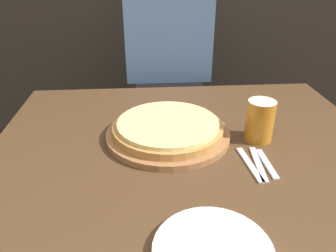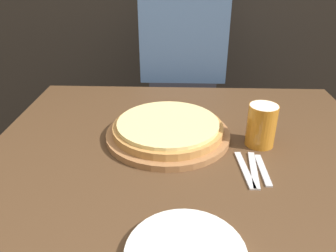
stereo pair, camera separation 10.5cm
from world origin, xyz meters
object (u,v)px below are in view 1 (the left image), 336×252
object	(u,v)px
dinner_plate	(213,252)
spoon	(267,164)
dinner_knife	(258,164)
fork	(250,164)
pizza_on_board	(168,130)
beer_glass	(260,119)
diner_person	(168,88)

from	to	relation	value
dinner_plate	spoon	size ratio (longest dim) A/B	1.63
dinner_knife	spoon	bearing A→B (deg)	-0.00
dinner_plate	dinner_knife	distance (m)	0.36
fork	spoon	size ratio (longest dim) A/B	1.18
pizza_on_board	beer_glass	xyz separation A→B (m)	(0.29, -0.04, 0.05)
pizza_on_board	fork	bearing A→B (deg)	-39.32
dinner_knife	beer_glass	bearing A→B (deg)	73.18
spoon	dinner_knife	bearing A→B (deg)	180.00
pizza_on_board	diner_person	world-z (taller)	diner_person
dinner_knife	fork	bearing A→B (deg)	-180.00
dinner_plate	fork	size ratio (longest dim) A/B	1.38
pizza_on_board	dinner_plate	xyz separation A→B (m)	(0.05, -0.48, -0.02)
spoon	dinner_plate	bearing A→B (deg)	-125.59
beer_glass	diner_person	distance (m)	0.75
pizza_on_board	dinner_knife	xyz separation A→B (m)	(0.24, -0.18, -0.02)
pizza_on_board	beer_glass	distance (m)	0.29
pizza_on_board	spoon	xyz separation A→B (m)	(0.27, -0.18, -0.02)
fork	beer_glass	bearing A→B (deg)	64.51
pizza_on_board	diner_person	size ratio (longest dim) A/B	0.30
fork	dinner_knife	world-z (taller)	same
dinner_plate	dinner_knife	xyz separation A→B (m)	(0.19, 0.30, -0.01)
beer_glass	dinner_knife	world-z (taller)	beer_glass
dinner_knife	diner_person	xyz separation A→B (m)	(-0.19, 0.84, -0.09)
dinner_knife	dinner_plate	bearing A→B (deg)	-122.32
pizza_on_board	beer_glass	bearing A→B (deg)	-6.99
pizza_on_board	diner_person	bearing A→B (deg)	85.72
spoon	beer_glass	bearing A→B (deg)	82.71
pizza_on_board	diner_person	xyz separation A→B (m)	(0.05, 0.66, -0.11)
diner_person	beer_glass	bearing A→B (deg)	-71.23
dinner_knife	diner_person	size ratio (longest dim) A/B	0.13
beer_glass	dinner_plate	xyz separation A→B (m)	(-0.23, -0.44, -0.06)
fork	spoon	xyz separation A→B (m)	(0.05, -0.00, 0.00)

